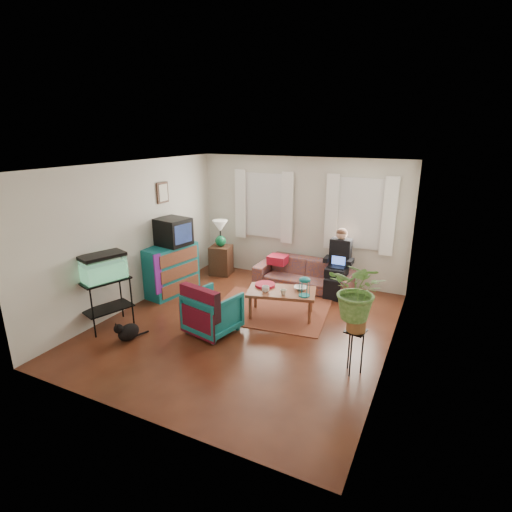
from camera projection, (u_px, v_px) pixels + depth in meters
The scene contains 31 objects.
floor at pixel (245, 326), 6.62m from camera, with size 4.50×5.00×0.01m, color #4F2B14.
ceiling at pixel (244, 166), 5.84m from camera, with size 4.50×5.00×0.01m, color white.
wall_back at pixel (300, 220), 8.37m from camera, with size 4.50×0.01×2.60m, color silver.
wall_front at pixel (132, 314), 4.08m from camera, with size 4.50×0.01×2.60m, color silver.
wall_left at pixel (134, 235), 7.17m from camera, with size 0.01×5.00×2.60m, color silver.
wall_right at pixel (395, 272), 5.29m from camera, with size 0.01×5.00×2.60m, color silver.
window_left at pixel (265, 205), 8.62m from camera, with size 1.08×0.04×1.38m, color white.
window_right at pixel (360, 214), 7.76m from camera, with size 1.08×0.04×1.38m, color white.
curtains_left at pixel (263, 206), 8.55m from camera, with size 1.36×0.06×1.50m, color white.
curtains_right at pixel (359, 214), 7.69m from camera, with size 1.36×0.06×1.50m, color white.
picture_frame at pixel (163, 193), 7.69m from camera, with size 0.04×0.32×0.40m, color #3D2616.
area_rug at pixel (271, 309), 7.21m from camera, with size 2.00×1.60×0.01m, color brown.
sofa at pixel (303, 269), 8.14m from camera, with size 1.98×0.78×0.78m, color brown.
seated_person at pixel (339, 265), 7.78m from camera, with size 0.50×0.61×1.18m, color black, non-canonical shape.
side_table at pixel (221, 260), 8.93m from camera, with size 0.44×0.44×0.65m, color #392315.
table_lamp at pixel (220, 234), 8.75m from camera, with size 0.33×0.33×0.59m, color white, non-canonical shape.
dresser at pixel (170, 269), 7.84m from camera, with size 0.54×1.08×0.97m, color #135872.
crt_tv at pixel (173, 232), 7.69m from camera, with size 0.60×0.54×0.52m, color black.
aquarium_stand at pixel (108, 303), 6.47m from camera, with size 0.41×0.74×0.83m, color black.
aquarium at pixel (103, 267), 6.28m from camera, with size 0.37×0.68×0.44m, color #7FD899.
black_cat at pixel (128, 330), 6.12m from camera, with size 0.25×0.38×0.32m, color black.
armchair at pixel (213, 310), 6.33m from camera, with size 0.72×0.68×0.74m, color #125F6D.
serape_throw at pixel (199, 307), 6.07m from camera, with size 0.75×0.17×0.61m, color #9E0A0A.
coffee_table at pixel (281, 303), 6.90m from camera, with size 1.15×0.63×0.48m, color brown.
cup_a at pixel (266, 289), 6.76m from camera, with size 0.13×0.13×0.10m, color white.
cup_b at pixel (283, 292), 6.63m from camera, with size 0.10×0.10×0.10m, color beige.
bowl at pixel (300, 288), 6.86m from camera, with size 0.23×0.23×0.06m, color white.
snack_tray at pixel (265, 285), 7.03m from camera, with size 0.36×0.36×0.04m, color #B21414.
birdcage at pixel (304, 286), 6.56m from camera, with size 0.19×0.19×0.33m, color #115B6B, non-canonical shape.
plant_stand at pixel (354, 352), 5.24m from camera, with size 0.26×0.26×0.63m, color black.
potted_plant at pixel (358, 300), 5.02m from camera, with size 0.71×0.62×0.79m, color #599947.
Camera 1 is at (2.77, -5.29, 3.08)m, focal length 28.00 mm.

